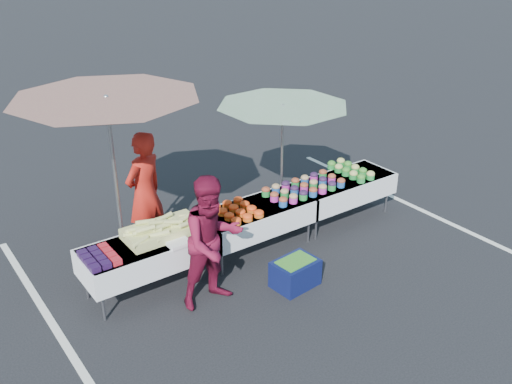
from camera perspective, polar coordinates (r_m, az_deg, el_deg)
ground at (r=9.02m, az=0.00°, el=-5.76°), size 80.00×80.00×0.00m
stripe_left at (r=7.91m, az=-19.63°, el=-12.41°), size 0.10×5.00×0.00m
stripe_right at (r=10.97m, az=13.69°, el=-0.55°), size 0.10×5.00×0.00m
table_left at (r=7.95m, az=-10.64°, el=-5.96°), size 1.86×0.81×0.75m
table_center at (r=8.73m, az=0.00°, el=-2.47°), size 1.86×0.81×0.75m
table_right at (r=9.78m, az=8.59°, el=0.42°), size 1.86×0.81×0.75m
berry_punnets at (r=7.58m, az=-15.41°, el=-6.33°), size 0.40×0.54×0.08m
corn_pile at (r=7.95m, az=-9.32°, el=-3.72°), size 1.16×0.57×0.26m
plastic_bags at (r=7.73m, az=-7.78°, el=-5.06°), size 0.30×0.25×0.05m
carrot_bowls at (r=8.45m, az=-1.89°, el=-1.84°), size 0.55×0.69×0.11m
potato_cups at (r=9.15m, az=4.83°, el=0.52°), size 1.34×0.58×0.16m
bean_baskets at (r=9.91m, az=9.44°, el=2.20°), size 0.36×0.86×0.15m
vendor at (r=8.72m, az=-11.06°, el=-0.15°), size 0.83×0.69×1.95m
customer at (r=7.43m, az=-4.34°, el=-4.97°), size 0.89×0.70×1.83m
umbrella_left at (r=7.89m, az=-14.60°, el=7.70°), size 2.70×2.70×2.62m
umbrella_right at (r=8.95m, az=2.68°, el=7.59°), size 2.68×2.68×2.13m
storage_bin at (r=8.10m, az=3.94°, el=-8.04°), size 0.66×0.51×0.41m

